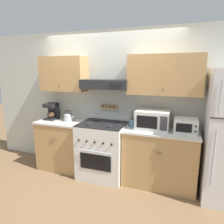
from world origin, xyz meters
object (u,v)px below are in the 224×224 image
stove_range (103,150)px  microwave (153,119)px  coffee_maker (52,111)px  tea_kettle (68,117)px  utensil_crock (132,123)px  toaster_oven (186,125)px

stove_range → microwave: (0.83, 0.10, 0.59)m
coffee_maker → tea_kettle: bearing=-4.5°
stove_range → tea_kettle: 0.89m
stove_range → coffee_maker: (-1.10, 0.11, 0.60)m
coffee_maker → microwave: 1.93m
stove_range → tea_kettle: size_ratio=4.95×
coffee_maker → utensil_crock: 1.59m
coffee_maker → microwave: size_ratio=0.59×
microwave → toaster_oven: size_ratio=1.52×
tea_kettle → utensil_crock: (1.22, 0.00, -0.01)m
tea_kettle → utensil_crock: utensil_crock is taller
coffee_maker → toaster_oven: size_ratio=0.90×
tea_kettle → coffee_maker: bearing=175.5°
utensil_crock → microwave: bearing=3.0°
coffee_maker → microwave: bearing=-0.3°
coffee_maker → toaster_oven: (2.43, -0.03, -0.05)m
coffee_maker → toaster_oven: 2.43m
stove_range → toaster_oven: bearing=3.4°
microwave → tea_kettle: bearing=-179.3°
tea_kettle → utensil_crock: 1.22m
stove_range → utensil_crock: (0.50, 0.08, 0.51)m
tea_kettle → toaster_oven: (2.06, -0.00, 0.03)m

